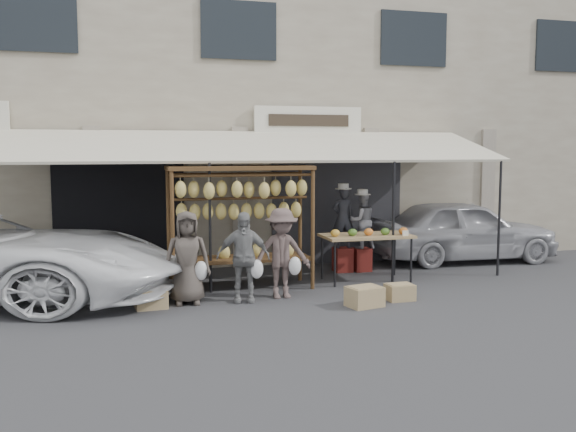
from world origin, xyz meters
name	(u,v)px	position (x,y,z in m)	size (l,w,h in m)	color
ground_plane	(282,304)	(0.00, 0.00, 0.00)	(90.00, 90.00, 0.00)	#2D2D30
shophouse	(216,105)	(0.00, 6.50, 3.65)	(24.00, 6.15, 7.30)	#B1A892
awning	(252,147)	(0.01, 2.28, 2.57)	(10.00, 2.35, 2.92)	beige
banana_rack	(241,203)	(-0.42, 1.30, 1.57)	(2.60, 0.90, 2.24)	#3F2716
produce_table	(367,236)	(2.05, 1.35, 0.87)	(1.70, 0.90, 1.04)	tan
vendor_left	(343,218)	(1.94, 2.38, 1.13)	(0.46, 0.30, 1.26)	#2A2B33
vendor_right	(362,221)	(2.34, 2.33, 1.06)	(0.56, 0.44, 1.15)	#999AA4
customer_left	(187,258)	(-1.49, 0.44, 0.77)	(0.75, 0.49, 1.53)	#48403A
customer_mid	(243,257)	(-0.58, 0.32, 0.75)	(0.88, 0.37, 1.51)	gray
customer_right	(282,253)	(0.11, 0.43, 0.77)	(1.00, 0.57, 1.54)	brown
stool_left	(343,260)	(1.94, 2.38, 0.25)	(0.35, 0.35, 0.50)	maroon
stool_right	(362,260)	(2.34, 2.33, 0.24)	(0.34, 0.34, 0.48)	maroon
crate_near_a	(365,297)	(1.24, -0.52, 0.16)	(0.54, 0.41, 0.32)	tan
crate_near_b	(400,292)	(1.99, -0.26, 0.13)	(0.45, 0.34, 0.27)	tan
crate_far	(151,299)	(-2.09, 0.30, 0.15)	(0.50, 0.38, 0.30)	tan
sedan	(463,230)	(5.01, 2.84, 0.71)	(1.68, 4.17, 1.42)	#AEADB3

